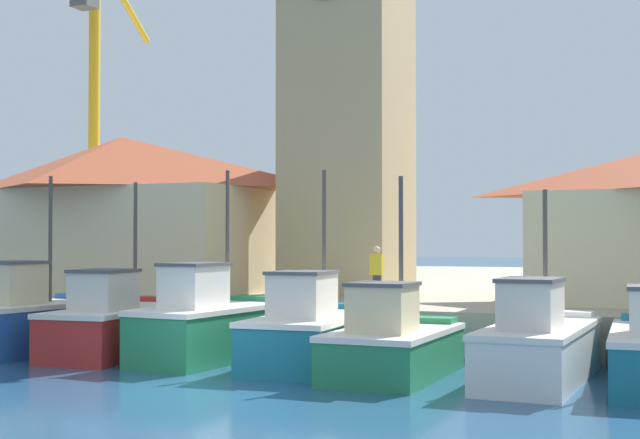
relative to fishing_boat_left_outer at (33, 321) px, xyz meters
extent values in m
plane|color=navy|center=(6.43, -3.76, -0.82)|extent=(300.00, 300.00, 0.00)
cube|color=#A89E89|center=(6.43, 23.21, -0.26)|extent=(120.00, 40.00, 1.12)
cube|color=navy|center=(-2.64, 2.04, 0.22)|extent=(1.62, 0.83, 0.24)
cube|color=#2356A8|center=(0.01, 0.06, -0.23)|extent=(2.52, 4.38, 1.17)
cube|color=#2356A8|center=(0.22, 1.88, 0.47)|extent=(1.80, 0.80, 0.24)
cube|color=silver|center=(0.01, 0.06, 0.40)|extent=(2.58, 4.45, 0.12)
cube|color=beige|center=(-0.07, -0.67, 0.97)|extent=(1.37, 1.38, 1.02)
cube|color=#4C4C51|center=(-0.07, -0.67, 1.52)|extent=(1.45, 1.47, 0.08)
cylinder|color=#4C4742|center=(0.07, 0.58, 2.12)|extent=(0.10, 0.10, 3.32)
torus|color=black|center=(-1.06, 0.39, -0.23)|extent=(0.18, 0.53, 0.52)
cube|color=#AD2823|center=(2.34, 0.62, -0.28)|extent=(2.39, 5.32, 1.08)
cube|color=#AD2823|center=(2.11, 2.93, 0.38)|extent=(1.65, 0.76, 0.24)
cube|color=silver|center=(2.34, 0.62, 0.31)|extent=(2.45, 5.38, 0.12)
cube|color=beige|center=(2.43, -0.28, 0.83)|extent=(1.28, 1.65, 0.91)
cube|color=#4C4C51|center=(2.43, -0.28, 1.33)|extent=(1.36, 1.74, 0.08)
cylinder|color=#4C4742|center=(2.28, 1.26, 1.99)|extent=(0.10, 0.10, 3.22)
torus|color=black|center=(1.30, 0.77, -0.28)|extent=(0.17, 0.53, 0.52)
cube|color=#237A4C|center=(5.06, 0.52, -0.22)|extent=(2.18, 4.86, 1.20)
cube|color=#237A4C|center=(5.22, 2.63, 0.50)|extent=(1.58, 0.72, 0.24)
cube|color=silver|center=(5.06, 0.52, 0.43)|extent=(2.24, 4.92, 0.12)
cube|color=silver|center=(4.99, -0.31, 0.98)|extent=(1.20, 1.50, 0.98)
cube|color=#4C4C51|center=(4.99, -0.31, 1.51)|extent=(1.28, 1.59, 0.08)
cylinder|color=#4C4742|center=(5.10, 1.11, 2.15)|extent=(0.10, 0.10, 3.32)
torus|color=black|center=(4.09, 0.83, -0.22)|extent=(0.16, 0.53, 0.52)
cube|color=#196B7F|center=(7.75, 0.47, -0.29)|extent=(2.20, 4.90, 1.07)
cube|color=#196B7F|center=(7.64, 2.62, 0.37)|extent=(1.69, 0.68, 0.24)
cube|color=silver|center=(7.75, 0.47, 0.30)|extent=(2.27, 4.96, 0.12)
cube|color=beige|center=(7.80, -0.37, 0.84)|extent=(1.25, 1.50, 0.96)
cube|color=#4C4C51|center=(7.80, -0.37, 1.36)|extent=(1.33, 1.58, 0.08)
cylinder|color=#4C4742|center=(7.72, 1.07, 2.05)|extent=(0.10, 0.10, 3.37)
torus|color=black|center=(6.68, 0.66, -0.29)|extent=(0.15, 0.53, 0.52)
cube|color=#237A4C|center=(9.91, -0.37, -0.37)|extent=(2.03, 4.08, 0.90)
cube|color=#237A4C|center=(9.92, 1.41, 0.20)|extent=(1.70, 0.61, 0.24)
cube|color=silver|center=(9.91, -0.37, 0.13)|extent=(2.09, 4.14, 0.12)
cube|color=beige|center=(9.91, -1.09, 0.66)|extent=(1.21, 1.23, 0.94)
cube|color=#4C4C51|center=(9.91, -1.09, 1.17)|extent=(1.29, 1.31, 0.08)
cylinder|color=#4C4742|center=(9.92, 0.14, 1.83)|extent=(0.10, 0.10, 3.27)
torus|color=black|center=(8.83, -0.16, -0.37)|extent=(0.12, 0.52, 0.52)
cube|color=silver|center=(12.85, 0.27, -0.30)|extent=(1.89, 5.23, 1.04)
cube|color=silver|center=(12.92, 2.60, 0.34)|extent=(1.49, 0.65, 0.24)
cube|color=silver|center=(12.85, 0.27, 0.27)|extent=(1.96, 5.29, 0.12)
cube|color=beige|center=(12.82, -0.64, 0.79)|extent=(1.09, 1.59, 0.92)
cube|color=#4C4C51|center=(12.82, -0.64, 1.29)|extent=(1.17, 1.67, 0.08)
cylinder|color=#4C4742|center=(12.87, 0.91, 1.74)|extent=(0.10, 0.10, 2.82)
torus|color=black|center=(11.91, 0.55, -0.30)|extent=(0.14, 0.52, 0.52)
torus|color=black|center=(14.15, 0.71, -0.32)|extent=(0.15, 0.53, 0.52)
cube|color=tan|center=(5.30, 8.94, 6.29)|extent=(3.57, 3.57, 11.97)
cube|color=beige|center=(-3.00, 8.06, 2.06)|extent=(10.61, 6.55, 3.53)
pyramid|color=#B25133|center=(-3.00, 8.06, 4.80)|extent=(11.01, 6.95, 1.95)
cube|color=#976E11|center=(-11.63, 17.83, 0.90)|extent=(2.00, 2.00, 1.20)
cylinder|color=gold|center=(-11.63, 17.83, 8.83)|extent=(0.56, 0.56, 14.65)
cylinder|color=#33333D|center=(7.96, 4.16, 0.73)|extent=(0.22, 0.22, 0.85)
cube|color=gold|center=(7.96, 4.16, 1.43)|extent=(0.34, 0.22, 0.56)
sphere|color=beige|center=(7.96, 4.16, 1.82)|extent=(0.20, 0.20, 0.20)
camera|label=1|loc=(15.80, -18.35, 2.04)|focal=50.00mm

